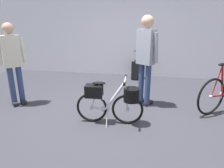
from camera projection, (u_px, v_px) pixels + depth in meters
The scene contains 6 objects.
ground_plane at pixel (108, 117), 3.70m from camera, with size 8.19×8.19×0.00m, color #38383F.
back_wall at pixel (128, 25), 6.03m from camera, with size 8.19×0.10×3.02m, color silver.
folding_bike_foreground at pixel (112, 100), 3.35m from camera, with size 1.13×0.53×0.80m.
visitor_near_wall at pixel (12, 60), 4.00m from camera, with size 0.40×0.40×1.63m.
visitor_browsing at pixel (146, 55), 3.92m from camera, with size 0.45×0.38×1.76m.
rolling_suitcase at pixel (136, 69), 5.94m from camera, with size 0.25×0.39×0.83m.
Camera 1 is at (0.69, -3.27, 1.70)m, focal length 32.69 mm.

